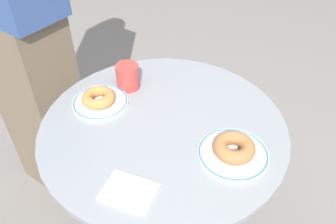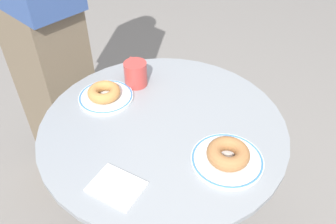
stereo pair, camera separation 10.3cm
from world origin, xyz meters
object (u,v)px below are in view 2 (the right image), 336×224
Objects in this scene: cafe_table at (164,175)px; paper_napkin at (116,187)px; plate_right at (227,160)px; plate_left at (106,97)px; donut_cinnamon at (228,154)px; person_figure at (38,23)px; coffee_mug at (135,73)px; donut_old_fashioned at (104,92)px.

cafe_table is 5.82× the size of paper_napkin.
paper_napkin is (-0.20, -0.23, -0.00)m from plate_right.
donut_cinnamon is at bearing -5.07° from plate_left.
plate_left is at bearing 174.93° from plate_right.
cafe_table is 0.35m from plate_left.
coffee_mug is at bearing 0.10° from person_figure.
donut_cinnamon is at bearing -90.00° from plate_right.
donut_old_fashioned reaches higher than plate_left.
coffee_mug is (-0.23, 0.40, 0.04)m from paper_napkin.
coffee_mug reaches higher than paper_napkin.
plate_left is 1.40× the size of paper_napkin.
cafe_table is 7.26× the size of coffee_mug.
coffee_mug is (0.04, 0.13, 0.01)m from donut_old_fashioned.
paper_napkin is 0.80m from person_figure.
plate_right is 1.83× the size of donut_old_fashioned.
cafe_table is 0.35m from plate_right.
donut_cinnamon is 0.07× the size of person_figure.
donut_old_fashioned is 1.04× the size of coffee_mug.
plate_left is 0.47m from plate_right.
person_figure is (-0.43, 0.12, 0.11)m from plate_left.
donut_old_fashioned is at bearing 175.76° from plate_right.
paper_napkin reaches higher than cafe_table.
paper_napkin is at bearing -29.68° from person_figure.
donut_cinnamon is (0.00, -0.00, 0.03)m from plate_right.
coffee_mug is at bearing 159.00° from plate_right.
cafe_table is 0.45× the size of person_figure.
coffee_mug reaches higher than plate_right.
person_figure is at bearing 169.63° from donut_cinnamon.
plate_right reaches higher than cafe_table.
plate_left is 0.02m from donut_old_fashioned.
plate_left is 1.75× the size of coffee_mug.
plate_left is 0.47m from donut_cinnamon.
plate_left is at bearing -15.89° from person_figure.
donut_old_fashioned is 0.83× the size of paper_napkin.
plate_right is 0.92m from person_figure.
person_figure reaches higher than cafe_table.
cafe_table is 0.37m from paper_napkin.
person_figure is at bearing 169.08° from cafe_table.
donut_cinnamon reaches higher than plate_left.
person_figure is (-0.43, 0.13, 0.08)m from donut_old_fashioned.
person_figure is (-0.90, 0.16, 0.08)m from donut_cinnamon.
person_figure reaches higher than paper_napkin.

